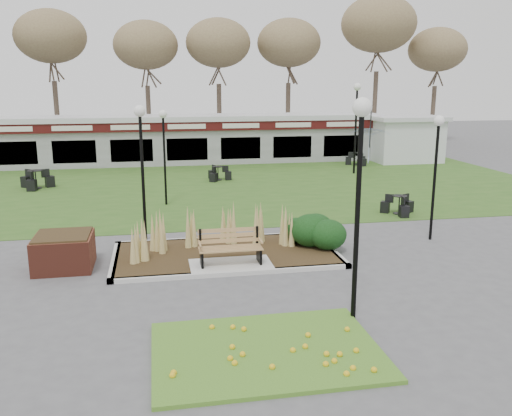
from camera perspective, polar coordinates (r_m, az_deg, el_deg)
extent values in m
plane|color=#515154|center=(14.58, -2.59, -6.55)|extent=(100.00, 100.00, 0.00)
cube|color=#2E571B|center=(26.13, -6.30, 2.29)|extent=(34.00, 16.00, 0.02)
cube|color=#437521|center=(10.40, 1.10, -14.80)|extent=(4.20, 3.00, 0.08)
cube|color=#322614|center=(15.68, -3.21, -4.88)|extent=(6.22, 3.22, 0.12)
cube|color=#B7B7B2|center=(14.18, -2.36, -6.87)|extent=(6.40, 0.18, 0.12)
cube|color=#B7B7B2|center=(17.21, -3.91, -3.24)|extent=(6.40, 0.18, 0.12)
cube|color=#B7B7B2|center=(15.62, -14.65, -5.39)|extent=(0.18, 3.40, 0.12)
cube|color=#B7B7B2|center=(16.35, 7.69, -4.22)|extent=(0.18, 3.40, 0.12)
cube|color=#B7B7B2|center=(14.70, -2.67, -6.12)|extent=(2.20, 1.20, 0.13)
cone|color=tan|center=(15.77, -10.30, -2.57)|extent=(0.36, 0.36, 1.15)
cone|color=tan|center=(16.18, -6.77, -2.04)|extent=(0.36, 0.36, 1.15)
cone|color=tan|center=(16.48, -3.00, -1.68)|extent=(0.36, 0.36, 1.15)
cone|color=tan|center=(16.43, 0.20, -1.71)|extent=(0.36, 0.36, 1.15)
cone|color=tan|center=(16.22, 3.25, -1.93)|extent=(0.36, 0.36, 1.15)
cone|color=tan|center=(15.01, -12.18, -3.47)|extent=(0.36, 0.36, 1.15)
ellipsoid|color=black|center=(16.24, 5.81, -2.35)|extent=(1.21, 1.10, 0.99)
ellipsoid|color=black|center=(16.00, 7.59, -2.80)|extent=(1.10, 1.00, 0.90)
ellipsoid|color=black|center=(16.80, 6.31, -2.05)|extent=(1.06, 0.96, 0.86)
ellipsoid|color=black|center=(16.65, 4.33, -2.32)|extent=(0.92, 0.84, 0.76)
cube|color=#A06F48|center=(14.54, -2.70, -4.28)|extent=(1.70, 0.57, 0.04)
cube|color=#A06F48|center=(14.75, -2.88, -2.88)|extent=(1.70, 0.13, 0.44)
cube|color=black|center=(14.53, -5.75, -5.26)|extent=(0.06, 0.55, 0.42)
cube|color=black|center=(14.73, 0.33, -4.93)|extent=(0.06, 0.55, 0.42)
cube|color=black|center=(14.67, -5.89, -3.15)|extent=(0.06, 0.06, 0.50)
cube|color=black|center=(14.87, 0.11, -2.85)|extent=(0.06, 0.06, 0.50)
cube|color=#A06F48|center=(14.38, -5.94, -3.78)|extent=(0.05, 0.50, 0.04)
cube|color=#A06F48|center=(14.60, 0.50, -3.45)|extent=(0.05, 0.50, 0.04)
cube|color=brown|center=(15.47, -19.56, -4.40)|extent=(1.50, 1.50, 0.90)
cube|color=#322614|center=(15.34, -19.69, -2.72)|extent=(1.40, 1.40, 0.06)
cube|color=gray|center=(33.84, -7.42, 6.95)|extent=(24.00, 3.00, 2.60)
cube|color=#410E0E|center=(32.20, -7.31, 8.52)|extent=(24.00, 0.18, 0.55)
cube|color=silver|center=(33.71, -7.50, 9.40)|extent=(24.60, 3.40, 0.30)
cube|color=silver|center=(32.09, -7.30, 8.51)|extent=(22.00, 0.02, 0.28)
cube|color=black|center=(32.43, -7.25, 6.16)|extent=(22.00, 0.10, 1.30)
cube|color=silver|center=(35.32, 15.38, 6.86)|extent=(4.00, 3.00, 2.60)
cube|color=silver|center=(35.21, 15.52, 9.12)|extent=(4.40, 3.40, 0.25)
cylinder|color=#47382B|center=(42.26, -20.57, 9.22)|extent=(0.36, 0.36, 5.17)
ellipsoid|color=brown|center=(42.34, -21.23, 17.06)|extent=(5.24, 5.24, 3.93)
cylinder|color=#47382B|center=(41.67, -12.32, 9.70)|extent=(0.36, 0.36, 5.17)
ellipsoid|color=brown|center=(41.75, -12.72, 17.67)|extent=(5.24, 5.24, 3.93)
cylinder|color=#47382B|center=(41.94, -3.98, 9.99)|extent=(0.36, 0.36, 5.17)
ellipsoid|color=brown|center=(42.02, -4.11, 17.92)|extent=(5.24, 5.24, 3.93)
cylinder|color=#47382B|center=(43.05, 4.10, 10.07)|extent=(0.36, 0.36, 5.17)
ellipsoid|color=brown|center=(43.13, 4.24, 17.80)|extent=(5.24, 5.24, 3.93)
cylinder|color=#47382B|center=(44.95, 11.64, 9.97)|extent=(0.36, 0.36, 5.17)
ellipsoid|color=brown|center=(45.02, 12.00, 17.36)|extent=(5.24, 5.24, 3.93)
cylinder|color=#47382B|center=(47.53, 18.45, 9.73)|extent=(0.36, 0.36, 5.17)
ellipsoid|color=brown|center=(47.60, 18.98, 16.71)|extent=(5.24, 5.24, 3.93)
cylinder|color=black|center=(11.20, 10.59, -1.46)|extent=(0.11, 0.11, 4.26)
sphere|color=white|center=(10.86, 11.11, 10.37)|extent=(0.38, 0.38, 0.38)
cylinder|color=black|center=(17.77, 18.25, 2.43)|extent=(0.09, 0.09, 3.61)
sphere|color=white|center=(17.54, 18.71, 8.70)|extent=(0.32, 0.32, 0.32)
cylinder|color=black|center=(22.07, -9.59, 4.79)|extent=(0.09, 0.09, 3.52)
sphere|color=white|center=(21.88, -9.78, 9.72)|extent=(0.32, 0.32, 0.32)
cylinder|color=black|center=(17.06, -11.81, 2.88)|extent=(0.10, 0.10, 3.90)
sphere|color=white|center=(16.82, -12.15, 9.95)|extent=(0.35, 0.35, 0.35)
cylinder|color=black|center=(29.80, 10.42, 7.81)|extent=(0.11, 0.11, 4.46)
sphere|color=white|center=(29.68, 10.62, 12.43)|extent=(0.40, 0.40, 0.40)
cylinder|color=black|center=(27.63, -4.01, 2.98)|extent=(0.41, 0.41, 0.03)
cylinder|color=black|center=(27.57, -4.02, 3.67)|extent=(0.05, 0.05, 0.68)
cylinder|color=black|center=(27.52, -4.03, 4.38)|extent=(0.56, 0.56, 0.02)
cube|color=black|center=(27.63, -2.95, 3.42)|extent=(0.34, 0.34, 0.43)
cube|color=black|center=(28.02, -4.60, 3.54)|extent=(0.43, 0.43, 0.43)
cube|color=black|center=(27.14, -4.50, 3.22)|extent=(0.44, 0.44, 0.43)
cylinder|color=black|center=(27.43, -22.09, 1.97)|extent=(0.50, 0.50, 0.03)
cylinder|color=black|center=(27.36, -22.17, 2.80)|extent=(0.06, 0.06, 0.82)
cylinder|color=black|center=(27.29, -22.24, 3.66)|extent=(0.68, 0.68, 0.03)
cube|color=black|center=(27.52, -20.87, 2.62)|extent=(0.51, 0.51, 0.52)
cube|color=black|center=(27.85, -23.00, 2.56)|extent=(0.54, 0.54, 0.52)
cube|color=black|center=(26.80, -22.53, 2.22)|extent=(0.43, 0.43, 0.52)
cylinder|color=black|center=(21.22, 14.77, -0.56)|extent=(0.42, 0.42, 0.03)
cylinder|color=black|center=(21.15, 14.83, 0.32)|extent=(0.05, 0.05, 0.68)
cylinder|color=black|center=(21.07, 14.88, 1.25)|extent=(0.57, 0.57, 0.02)
cube|color=black|center=(21.57, 15.69, 0.16)|extent=(0.43, 0.43, 0.43)
cube|color=black|center=(21.26, 13.43, 0.11)|extent=(0.45, 0.45, 0.43)
cube|color=black|center=(20.70, 15.30, -0.35)|extent=(0.35, 0.35, 0.43)
cylinder|color=black|center=(33.20, 10.62, 4.52)|extent=(0.44, 0.44, 0.03)
cylinder|color=black|center=(33.15, 10.64, 5.12)|extent=(0.05, 0.05, 0.71)
cylinder|color=black|center=(33.10, 10.67, 5.75)|extent=(0.59, 0.59, 0.02)
cube|color=black|center=(33.65, 11.05, 4.98)|extent=(0.48, 0.48, 0.46)
cube|color=black|center=(33.14, 9.69, 4.91)|extent=(0.42, 0.42, 0.46)
cube|color=black|center=(32.72, 11.15, 4.75)|extent=(0.40, 0.40, 0.46)
cylinder|color=black|center=(29.03, 11.82, 5.36)|extent=(0.06, 0.06, 2.20)
imported|color=#2F52A5|center=(28.96, 11.87, 6.48)|extent=(2.54, 2.57, 1.92)
imported|color=black|center=(41.93, -23.91, 6.19)|extent=(3.96, 2.44, 1.23)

